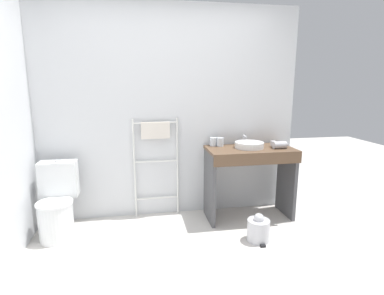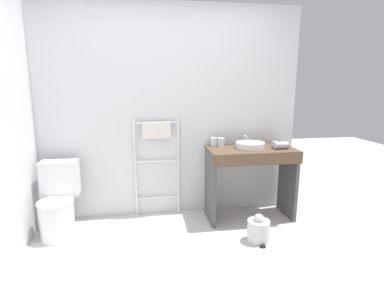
{
  "view_description": "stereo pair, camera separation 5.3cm",
  "coord_description": "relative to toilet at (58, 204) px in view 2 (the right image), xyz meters",
  "views": [
    {
      "loc": [
        -0.32,
        -2.09,
        1.59
      ],
      "look_at": [
        0.19,
        0.81,
        0.97
      ],
      "focal_mm": 28.0,
      "sensor_mm": 36.0,
      "label": 1
    },
    {
      "loc": [
        -0.27,
        -2.1,
        1.59
      ],
      "look_at": [
        0.19,
        0.81,
        0.97
      ],
      "focal_mm": 28.0,
      "sensor_mm": 36.0,
      "label": 2
    }
  ],
  "objects": [
    {
      "name": "ground_plane",
      "position": [
        1.21,
        -1.08,
        -0.34
      ],
      "size": [
        12.0,
        12.0,
        0.0
      ],
      "primitive_type": "plane",
      "color": "silver"
    },
    {
      "name": "wall_back",
      "position": [
        1.21,
        0.43,
        0.91
      ],
      "size": [
        3.19,
        0.12,
        2.49
      ],
      "primitive_type": "cube",
      "color": "silver",
      "rests_on": "ground_plane"
    },
    {
      "name": "toilet",
      "position": [
        0.0,
        0.0,
        0.0
      ],
      "size": [
        0.39,
        0.51,
        0.79
      ],
      "color": "white",
      "rests_on": "ground_plane"
    },
    {
      "name": "towel_radiator",
      "position": [
        1.07,
        0.32,
        0.52
      ],
      "size": [
        0.54,
        0.06,
        1.2
      ],
      "color": "white",
      "rests_on": "ground_plane"
    },
    {
      "name": "vanity_counter",
      "position": [
        2.15,
        0.06,
        0.25
      ],
      "size": [
        1.01,
        0.53,
        0.86
      ],
      "color": "brown",
      "rests_on": "ground_plane"
    },
    {
      "name": "sink_basin",
      "position": [
        2.14,
        0.09,
        0.56
      ],
      "size": [
        0.34,
        0.34,
        0.07
      ],
      "color": "white",
      "rests_on": "vanity_counter"
    },
    {
      "name": "faucet",
      "position": [
        2.14,
        0.27,
        0.6
      ],
      "size": [
        0.02,
        0.1,
        0.12
      ],
      "color": "silver",
      "rests_on": "vanity_counter"
    },
    {
      "name": "cup_near_wall",
      "position": [
        1.76,
        0.27,
        0.57
      ],
      "size": [
        0.08,
        0.08,
        0.1
      ],
      "color": "silver",
      "rests_on": "vanity_counter"
    },
    {
      "name": "cup_near_edge",
      "position": [
        1.83,
        0.24,
        0.57
      ],
      "size": [
        0.08,
        0.08,
        0.1
      ],
      "color": "silver",
      "rests_on": "vanity_counter"
    },
    {
      "name": "hair_dryer",
      "position": [
        2.49,
        0.0,
        0.56
      ],
      "size": [
        0.2,
        0.17,
        0.08
      ],
      "color": "#B7B7BC",
      "rests_on": "vanity_counter"
    },
    {
      "name": "trash_bin",
      "position": [
        2.06,
        -0.49,
        -0.21
      ],
      "size": [
        0.23,
        0.26,
        0.3
      ],
      "color": "silver",
      "rests_on": "ground_plane"
    }
  ]
}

